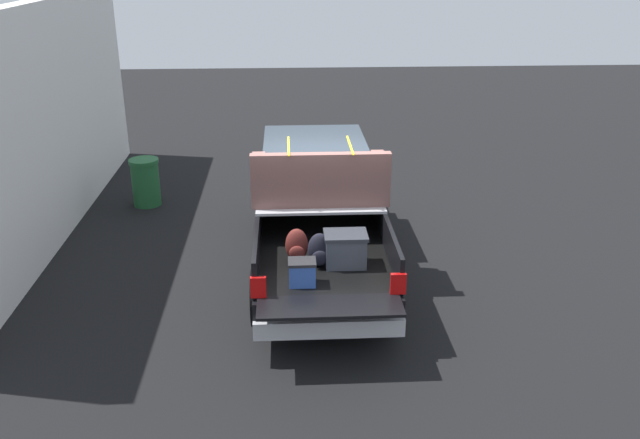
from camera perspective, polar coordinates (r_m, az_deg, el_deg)
ground_plane at (r=11.19m, az=-0.16°, el=-4.06°), size 40.00×40.00×0.00m
pickup_truck at (r=11.12m, az=-0.26°, el=1.22°), size 6.05×2.06×2.23m
building_facade at (r=13.00m, az=-22.17°, el=7.76°), size 9.91×0.36×4.13m
trash_can at (r=14.16m, az=-14.69°, el=3.12°), size 0.60×0.60×0.98m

